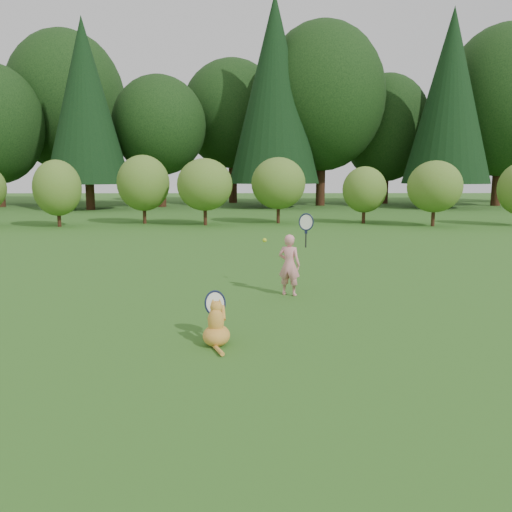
{
  "coord_description": "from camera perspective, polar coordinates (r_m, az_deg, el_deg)",
  "views": [
    {
      "loc": [
        0.1,
        -7.14,
        1.99
      ],
      "look_at": [
        0.2,
        0.8,
        0.7
      ],
      "focal_mm": 35.0,
      "sensor_mm": 36.0,
      "label": 1
    }
  ],
  "objects": [
    {
      "name": "ground",
      "position": [
        7.42,
        -1.48,
        -6.34
      ],
      "size": [
        100.0,
        100.0,
        0.0
      ],
      "primitive_type": "plane",
      "color": "#2B5818",
      "rests_on": "ground"
    },
    {
      "name": "shrub_row",
      "position": [
        20.15,
        -1.01,
        7.53
      ],
      "size": [
        28.0,
        3.0,
        2.8
      ],
      "primitive_type": null,
      "color": "#597524",
      "rests_on": "ground"
    },
    {
      "name": "woodland_backdrop",
      "position": [
        30.64,
        -0.95,
        19.56
      ],
      "size": [
        48.0,
        10.0,
        15.0
      ],
      "primitive_type": null,
      "color": "black",
      "rests_on": "ground"
    },
    {
      "name": "child",
      "position": [
        8.31,
        3.88,
        -0.85
      ],
      "size": [
        0.6,
        0.38,
        1.54
      ],
      "rotation": [
        0.0,
        0.0,
        2.73
      ],
      "color": "pink",
      "rests_on": "ground"
    },
    {
      "name": "cat",
      "position": [
        5.95,
        -4.57,
        -7.45
      ],
      "size": [
        0.41,
        0.75,
        0.75
      ],
      "rotation": [
        0.0,
        0.0,
        -0.09
      ],
      "color": "#BF7D24",
      "rests_on": "ground"
    },
    {
      "name": "tennis_ball",
      "position": [
        9.06,
        0.99,
        1.81
      ],
      "size": [
        0.08,
        0.08,
        0.08
      ],
      "color": "#AAD418",
      "rests_on": "ground"
    }
  ]
}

